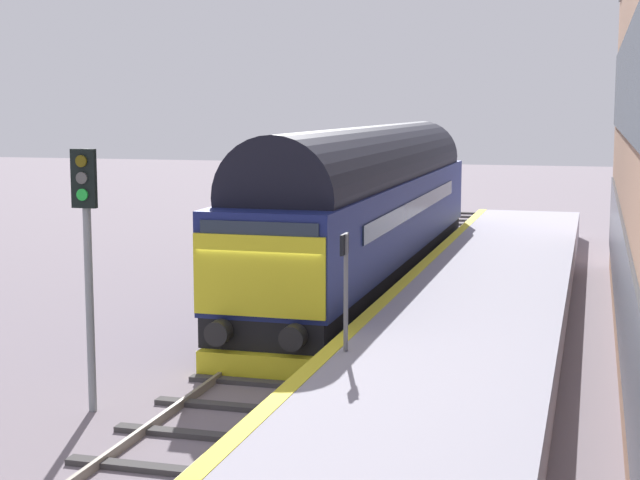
# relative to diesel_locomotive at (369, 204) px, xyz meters

# --- Properties ---
(ground_plane) EXTENTS (140.00, 140.00, 0.00)m
(ground_plane) POSITION_rel_diesel_locomotive_xyz_m (-0.00, -8.44, -2.49)
(ground_plane) COLOR slate
(ground_plane) RESTS_ON ground
(track_main) EXTENTS (2.50, 60.00, 0.15)m
(track_main) POSITION_rel_diesel_locomotive_xyz_m (-0.00, -8.44, -2.43)
(track_main) COLOR gray
(track_main) RESTS_ON ground
(station_platform) EXTENTS (4.00, 44.00, 1.01)m
(station_platform) POSITION_rel_diesel_locomotive_xyz_m (3.60, -8.44, -1.99)
(station_platform) COLOR #9794A2
(station_platform) RESTS_ON ground
(diesel_locomotive) EXTENTS (2.74, 19.56, 4.68)m
(diesel_locomotive) POSITION_rel_diesel_locomotive_xyz_m (0.00, 0.00, 0.00)
(diesel_locomotive) COLOR black
(diesel_locomotive) RESTS_ON ground
(signal_post_mid) EXTENTS (0.44, 0.22, 4.53)m
(signal_post_mid) POSITION_rel_diesel_locomotive_xyz_m (-2.12, -12.28, 0.42)
(signal_post_mid) COLOR gray
(signal_post_mid) RESTS_ON ground
(platform_number_sign) EXTENTS (0.10, 0.44, 2.05)m
(platform_number_sign) POSITION_rel_diesel_locomotive_xyz_m (2.02, -10.84, -0.12)
(platform_number_sign) COLOR slate
(platform_number_sign) RESTS_ON station_platform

